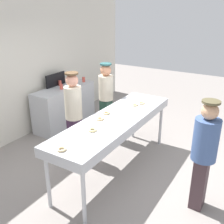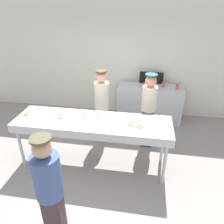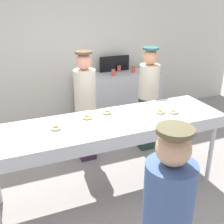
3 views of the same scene
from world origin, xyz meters
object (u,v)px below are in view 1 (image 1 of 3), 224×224
(worker_baker, at_px, (106,98))
(prep_counter, at_px, (65,106))
(plain_donut_5, at_px, (100,119))
(paper_cup_2, at_px, (84,79))
(plain_donut_2, at_px, (93,130))
(customer_waiting, at_px, (204,151))
(plain_donut_0, at_px, (135,105))
(paper_cup_3, at_px, (72,82))
(fryer_conveyor, at_px, (115,122))
(plain_donut_4, at_px, (62,149))
(plain_donut_1, at_px, (106,113))
(paper_cup_1, at_px, (61,87))
(paper_cup_0, at_px, (60,83))
(worker_assistant, at_px, (74,112))
(menu_display, at_px, (56,80))

(worker_baker, bearing_deg, prep_counter, -108.24)
(plain_donut_5, height_order, prep_counter, plain_donut_5)
(plain_donut_5, bearing_deg, prep_counter, 56.56)
(worker_baker, distance_m, paper_cup_2, 1.29)
(plain_donut_2, height_order, customer_waiting, customer_waiting)
(plain_donut_0, relative_size, paper_cup_3, 1.05)
(customer_waiting, relative_size, paper_cup_2, 13.86)
(paper_cup_2, bearing_deg, fryer_conveyor, -130.88)
(plain_donut_4, height_order, plain_donut_5, same)
(worker_baker, xyz_separation_m, customer_waiting, (-1.14, -2.29, -0.00))
(plain_donut_1, bearing_deg, paper_cup_1, 65.14)
(paper_cup_0, bearing_deg, paper_cup_3, -36.70)
(worker_assistant, bearing_deg, prep_counter, -121.91)
(plain_donut_2, distance_m, plain_donut_5, 0.43)
(paper_cup_1, bearing_deg, plain_donut_5, -121.01)
(paper_cup_0, bearing_deg, plain_donut_4, -137.60)
(plain_donut_0, xyz_separation_m, paper_cup_0, (0.41, 2.19, -0.01))
(plain_donut_1, xyz_separation_m, plain_donut_4, (-1.33, -0.18, 0.00))
(customer_waiting, bearing_deg, plain_donut_4, 118.84)
(worker_assistant, bearing_deg, plain_donut_4, 43.89)
(worker_baker, bearing_deg, customer_waiting, 47.13)
(plain_donut_2, bearing_deg, menu_display, 53.86)
(plain_donut_4, xyz_separation_m, paper_cup_0, (2.35, 2.15, -0.01))
(worker_assistant, relative_size, paper_cup_3, 14.14)
(worker_baker, bearing_deg, worker_assistant, -19.76)
(paper_cup_1, bearing_deg, customer_waiting, -106.78)
(plain_donut_2, xyz_separation_m, paper_cup_2, (2.25, 1.88, -0.01))
(plain_donut_1, xyz_separation_m, prep_counter, (0.95, 1.80, -0.54))
(customer_waiting, relative_size, prep_counter, 0.99)
(plain_donut_0, relative_size, prep_counter, 0.07)
(worker_baker, relative_size, paper_cup_2, 14.10)
(plain_donut_4, bearing_deg, paper_cup_2, 32.77)
(plain_donut_1, xyz_separation_m, paper_cup_0, (1.02, 1.96, -0.01))
(plain_donut_4, height_order, menu_display, menu_display)
(plain_donut_4, bearing_deg, fryer_conveyor, -1.42)
(plain_donut_4, bearing_deg, worker_baker, 19.20)
(customer_waiting, distance_m, menu_display, 3.91)
(paper_cup_0, distance_m, paper_cup_2, 0.62)
(plain_donut_0, xyz_separation_m, worker_baker, (0.30, 0.82, -0.10))
(paper_cup_2, xyz_separation_m, paper_cup_3, (-0.33, 0.10, 0.00))
(plain_donut_1, height_order, worker_baker, worker_baker)
(worker_baker, xyz_separation_m, worker_assistant, (-0.99, 0.06, 0.00))
(plain_donut_5, height_order, paper_cup_2, paper_cup_2)
(paper_cup_3, bearing_deg, fryer_conveyor, -123.26)
(customer_waiting, distance_m, prep_counter, 3.71)
(plain_donut_1, bearing_deg, worker_baker, 33.22)
(fryer_conveyor, xyz_separation_m, plain_donut_2, (-0.60, 0.03, 0.09))
(plain_donut_0, distance_m, plain_donut_4, 1.94)
(paper_cup_3, bearing_deg, worker_assistant, -139.34)
(paper_cup_2, bearing_deg, plain_donut_2, -140.11)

